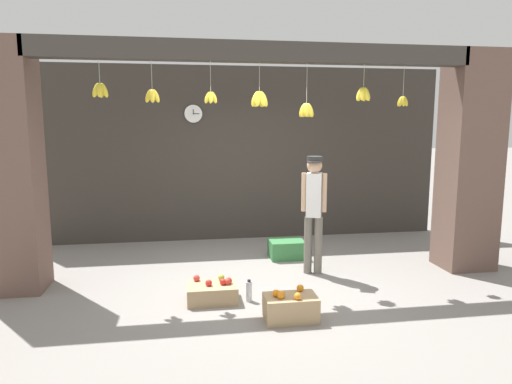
{
  "coord_description": "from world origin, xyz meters",
  "views": [
    {
      "loc": [
        -0.92,
        -5.56,
        2.06
      ],
      "look_at": [
        0.0,
        0.37,
        1.16
      ],
      "focal_mm": 32.0,
      "sensor_mm": 36.0,
      "label": 1
    }
  ],
  "objects_px": {
    "shopkeeper": "(314,206)",
    "produce_box_green": "(287,249)",
    "fruit_crate_oranges": "(290,307)",
    "water_bottle": "(249,291)",
    "fruit_crate_apples": "(212,292)",
    "wall_clock": "(193,114)"
  },
  "relations": [
    {
      "from": "water_bottle",
      "to": "fruit_crate_oranges",
      "type": "bearing_deg",
      "value": -57.67
    },
    {
      "from": "fruit_crate_oranges",
      "to": "wall_clock",
      "type": "relative_size",
      "value": 1.72
    },
    {
      "from": "fruit_crate_oranges",
      "to": "produce_box_green",
      "type": "bearing_deg",
      "value": 78.39
    },
    {
      "from": "produce_box_green",
      "to": "fruit_crate_oranges",
      "type": "bearing_deg",
      "value": -101.61
    },
    {
      "from": "shopkeeper",
      "to": "water_bottle",
      "type": "bearing_deg",
      "value": 61.35
    },
    {
      "from": "fruit_crate_oranges",
      "to": "fruit_crate_apples",
      "type": "distance_m",
      "value": 1.02
    },
    {
      "from": "fruit_crate_oranges",
      "to": "produce_box_green",
      "type": "distance_m",
      "value": 2.26
    },
    {
      "from": "fruit_crate_oranges",
      "to": "wall_clock",
      "type": "height_order",
      "value": "wall_clock"
    },
    {
      "from": "shopkeeper",
      "to": "produce_box_green",
      "type": "height_order",
      "value": "shopkeeper"
    },
    {
      "from": "produce_box_green",
      "to": "wall_clock",
      "type": "bearing_deg",
      "value": 136.32
    },
    {
      "from": "produce_box_green",
      "to": "shopkeeper",
      "type": "bearing_deg",
      "value": -75.71
    },
    {
      "from": "fruit_crate_oranges",
      "to": "shopkeeper",
      "type": "bearing_deg",
      "value": 65.62
    },
    {
      "from": "shopkeeper",
      "to": "fruit_crate_oranges",
      "type": "relative_size",
      "value": 2.93
    },
    {
      "from": "shopkeeper",
      "to": "water_bottle",
      "type": "relative_size",
      "value": 6.25
    },
    {
      "from": "fruit_crate_apples",
      "to": "fruit_crate_oranges",
      "type": "bearing_deg",
      "value": -39.55
    },
    {
      "from": "fruit_crate_oranges",
      "to": "water_bottle",
      "type": "height_order",
      "value": "fruit_crate_oranges"
    },
    {
      "from": "produce_box_green",
      "to": "wall_clock",
      "type": "xyz_separation_m",
      "value": [
        -1.36,
        1.3,
        2.08
      ]
    },
    {
      "from": "fruit_crate_oranges",
      "to": "water_bottle",
      "type": "xyz_separation_m",
      "value": [
        -0.36,
        0.57,
        -0.02
      ]
    },
    {
      "from": "fruit_crate_apples",
      "to": "water_bottle",
      "type": "bearing_deg",
      "value": -10.39
    },
    {
      "from": "fruit_crate_apples",
      "to": "wall_clock",
      "type": "distance_m",
      "value": 3.56
    },
    {
      "from": "fruit_crate_oranges",
      "to": "water_bottle",
      "type": "bearing_deg",
      "value": 122.33
    },
    {
      "from": "shopkeeper",
      "to": "produce_box_green",
      "type": "xyz_separation_m",
      "value": [
        -0.2,
        0.77,
        -0.81
      ]
    }
  ]
}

